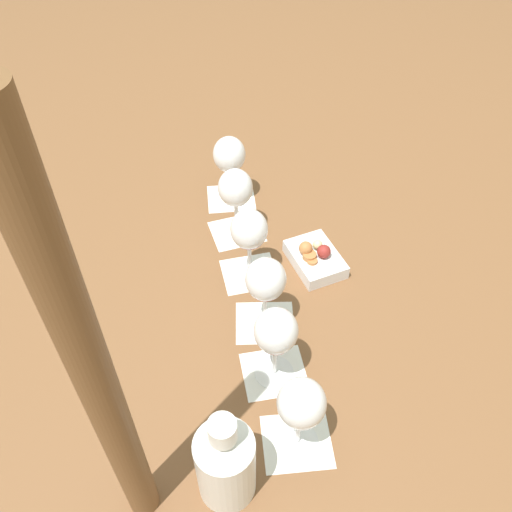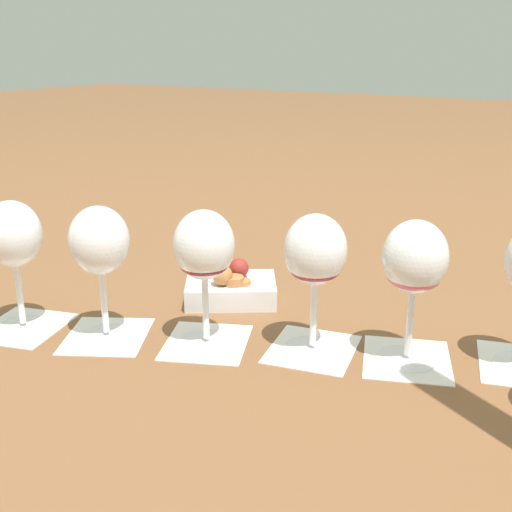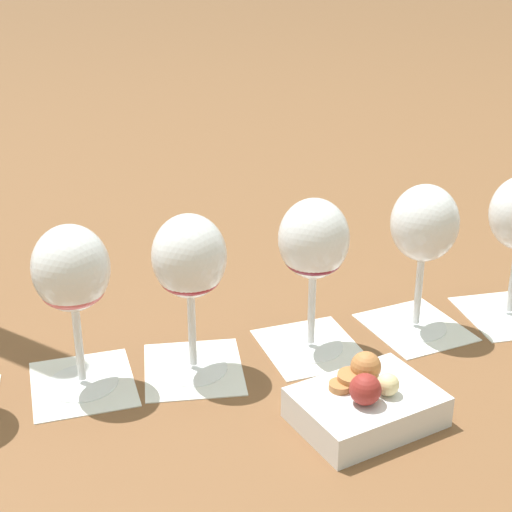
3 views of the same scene
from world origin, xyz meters
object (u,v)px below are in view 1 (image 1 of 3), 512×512
wine_glass_0 (301,406)px  wine_glass_2 (266,283)px  wine_glass_3 (249,233)px  wine_glass_5 (229,158)px  snack_dish (315,258)px  wine_glass_1 (276,334)px  umbrella_pole (97,383)px  wine_glass_4 (236,191)px  ceramic_vase (225,461)px

wine_glass_0 → wine_glass_2: size_ratio=1.00×
wine_glass_3 → wine_glass_5: 0.26m
wine_glass_0 → snack_dish: 0.43m
wine_glass_1 → umbrella_pole: size_ratio=0.24×
wine_glass_0 → wine_glass_4: (0.49, 0.20, 0.00)m
wine_glass_0 → wine_glass_5: bearing=21.0°
wine_glass_5 → wine_glass_2: bearing=-159.0°
wine_glass_2 → wine_glass_5: bearing=21.0°
wine_glass_1 → snack_dish: bearing=-9.7°
wine_glass_3 → wine_glass_4: size_ratio=1.00×
wine_glass_0 → ceramic_vase: 0.14m
snack_dish → umbrella_pole: bearing=158.4°
snack_dish → wine_glass_5: bearing=49.7°
wine_glass_2 → wine_glass_1: bearing=-162.8°
wine_glass_2 → snack_dish: bearing=-25.4°
wine_glass_0 → wine_glass_1: (0.13, 0.06, -0.00)m
ceramic_vase → wine_glass_2: bearing=-1.8°
wine_glass_1 → wine_glass_2: 0.12m
wine_glass_4 → ceramic_vase: (-0.58, -0.09, -0.03)m
wine_glass_3 → snack_dish: wine_glass_3 is taller
wine_glass_1 → wine_glass_5: same height
wine_glass_2 → wine_glass_5: size_ratio=1.00×
ceramic_vase → umbrella_pole: bearing=110.3°
snack_dish → wine_glass_1: bearing=170.3°
ceramic_vase → wine_glass_4: bearing=9.3°
wine_glass_0 → wine_glass_4: same height
ceramic_vase → wine_glass_0: bearing=-48.7°
ceramic_vase → umbrella_pole: (-0.05, 0.12, 0.27)m
wine_glass_1 → wine_glass_5: bearing=20.2°
wine_glass_2 → umbrella_pole: 0.46m
wine_glass_2 → snack_dish: 0.22m
wine_glass_2 → snack_dish: (0.18, -0.08, -0.10)m
wine_glass_5 → umbrella_pole: size_ratio=0.24×
wine_glass_4 → wine_glass_5: bearing=17.5°
wine_glass_0 → umbrella_pole: size_ratio=0.24×
wine_glass_5 → umbrella_pole: 0.78m
wine_glass_0 → ceramic_vase: ceramic_vase is taller
umbrella_pole → wine_glass_0: bearing=-59.0°
wine_glass_1 → wine_glass_4: 0.39m
wine_glass_5 → snack_dish: 0.31m
wine_glass_2 → umbrella_pole: (-0.37, 0.13, 0.24)m
wine_glass_0 → wine_glass_5: (0.61, 0.23, -0.00)m
wine_glass_1 → wine_glass_3: bearing=20.2°
wine_glass_2 → snack_dish: size_ratio=1.07×
wine_glass_3 → ceramic_vase: size_ratio=0.84×
wine_glass_5 → ceramic_vase: (-0.70, -0.13, -0.03)m
ceramic_vase → snack_dish: ceramic_vase is taller
ceramic_vase → umbrella_pole: size_ratio=0.29×
wine_glass_3 → wine_glass_4: same height
wine_glass_0 → umbrella_pole: umbrella_pole is taller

